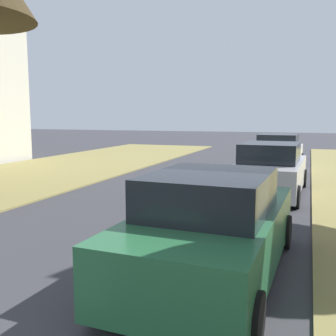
{
  "coord_description": "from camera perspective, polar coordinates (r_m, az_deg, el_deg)",
  "views": [
    {
      "loc": [
        3.46,
        0.55,
        2.36
      ],
      "look_at": [
        0.72,
        8.12,
        1.29
      ],
      "focal_mm": 41.77,
      "sensor_mm": 36.0,
      "label": 1
    }
  ],
  "objects": [
    {
      "name": "parked_sedan_green",
      "position": [
        5.84,
        6.56,
        -8.75
      ],
      "size": [
        2.08,
        4.47,
        1.57
      ],
      "color": "#28663D",
      "rests_on": "ground"
    },
    {
      "name": "parked_sedan_silver",
      "position": [
        12.19,
        14.69,
        -0.39
      ],
      "size": [
        2.08,
        4.47,
        1.57
      ],
      "color": "#BCBCC1",
      "rests_on": "ground"
    },
    {
      "name": "parked_sedan_white",
      "position": [
        18.2,
        15.81,
        2.13
      ],
      "size": [
        2.08,
        4.47,
        1.57
      ],
      "color": "white",
      "rests_on": "ground"
    }
  ]
}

